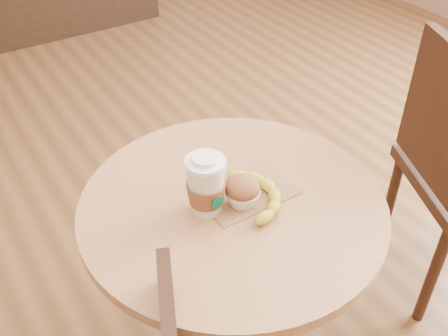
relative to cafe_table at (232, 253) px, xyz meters
name	(u,v)px	position (x,y,z in m)	size (l,w,h in m)	color
cafe_table	(232,253)	(0.00, 0.00, 0.00)	(0.78, 0.78, 0.75)	black
kraft_bag	(244,190)	(0.05, 0.02, 0.19)	(0.24, 0.18, 0.00)	#906845
coffee_cup	(206,187)	(-0.07, 0.01, 0.26)	(0.10, 0.10, 0.16)	silver
muffin	(242,191)	(0.01, -0.02, 0.23)	(0.09, 0.09, 0.08)	white
banana	(258,193)	(0.06, -0.02, 0.21)	(0.13, 0.22, 0.03)	gold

